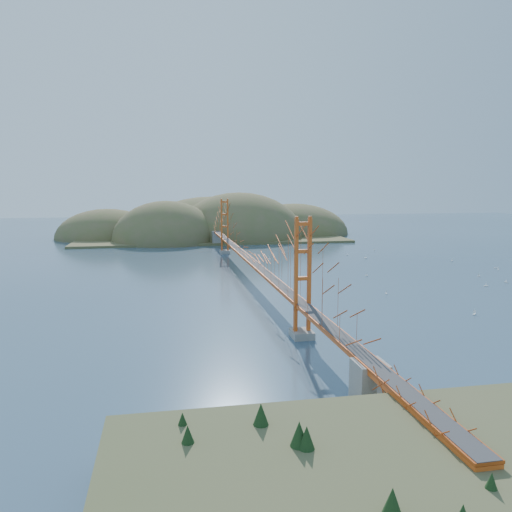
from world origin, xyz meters
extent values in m
plane|color=#314A62|center=(0.00, 0.00, 0.00)|extent=(320.00, 320.00, 0.00)
cube|color=gray|center=(0.00, -30.00, 0.35)|extent=(2.00, 2.40, 0.70)
cube|color=gray|center=(0.00, 30.00, 0.35)|extent=(2.00, 2.40, 0.70)
cube|color=#A93F12|center=(0.00, 0.00, 3.30)|extent=(1.40, 92.00, 0.16)
cube|color=#A93F12|center=(0.00, 0.00, 3.10)|extent=(1.33, 92.00, 0.24)
cube|color=#38383A|center=(0.00, 0.00, 3.40)|extent=(1.19, 92.00, 0.03)
cube|color=gray|center=(0.00, -46.00, 1.65)|extent=(2.00, 2.20, 3.30)
cube|color=gray|center=(0.00, 46.00, 1.65)|extent=(2.20, 2.60, 3.30)
cube|color=#A93F12|center=(0.00, -52.00, 3.30)|extent=(1.40, 12.00, 0.16)
cube|color=#A93F12|center=(0.00, -52.00, 3.05)|extent=(1.33, 12.00, 0.30)
cube|color=gray|center=(0.00, -56.00, 1.47)|extent=(0.50, 0.70, 2.95)
cube|color=gray|center=(0.00, -53.00, 1.47)|extent=(0.50, 0.70, 2.95)
cube|color=gray|center=(0.00, -50.00, 1.47)|extent=(0.50, 0.70, 2.95)
cube|color=gray|center=(0.00, -48.00, 1.47)|extent=(0.50, 0.70, 2.95)
cube|color=#59544C|center=(0.00, -48.50, 0.12)|extent=(9.00, 6.00, 0.24)
cube|color=maroon|center=(0.40, -47.80, 0.61)|extent=(3.70, 2.30, 0.75)
cube|color=gray|center=(0.40, -47.80, 1.04)|extent=(3.70, 2.30, 0.10)
cylinder|color=white|center=(0.40, -47.80, 1.49)|extent=(0.03, 0.03, 1.00)
cube|color=#47502D|center=(-4.00, -51.00, 0.90)|extent=(24.00, 3.00, 1.80)
cone|color=black|center=(-10.83, -54.11, 3.61)|extent=(0.86, 0.86, 1.22)
cone|color=black|center=(-7.42, -56.60, 3.56)|extent=(0.79, 0.79, 1.12)
cone|color=black|center=(-6.31, -55.18, 3.56)|extent=(0.79, 0.79, 1.12)
cone|color=black|center=(-11.45, -58.27, 3.39)|extent=(0.55, 0.55, 0.79)
cone|color=black|center=(-11.30, -58.74, 3.35)|extent=(0.49, 0.49, 0.70)
cone|color=black|center=(-9.24, -57.19, 3.34)|extent=(0.48, 0.48, 0.69)
cube|color=brown|center=(0.00, 64.00, 0.25)|extent=(70.00, 40.00, 0.60)
ellipsoid|color=brown|center=(-12.00, 56.00, 0.00)|extent=(28.00, 28.00, 21.00)
ellipsoid|color=brown|center=(8.00, 62.00, 0.00)|extent=(36.00, 36.00, 25.00)
ellipsoid|color=brown|center=(26.00, 70.00, 0.00)|extent=(32.00, 32.00, 18.00)
ellipsoid|color=brown|center=(-28.00, 68.00, 0.00)|extent=(28.00, 28.00, 16.00)
ellipsoid|color=brown|center=(2.00, 78.00, 0.00)|extent=(44.00, 44.00, 22.00)
cube|color=white|center=(41.67, 11.33, 0.06)|extent=(0.57, 0.46, 0.10)
cylinder|color=white|center=(41.67, 11.33, 0.37)|extent=(0.02, 0.02, 0.61)
cube|color=white|center=(32.94, -11.37, 0.06)|extent=(0.62, 0.36, 0.11)
cylinder|color=white|center=(32.94, -11.37, 0.38)|extent=(0.02, 0.02, 0.64)
cube|color=white|center=(44.54, 2.35, 0.06)|extent=(0.56, 0.47, 0.10)
cylinder|color=white|center=(44.54, 2.35, 0.36)|extent=(0.02, 0.02, 0.61)
cube|color=white|center=(26.82, 17.83, 0.07)|extent=(0.46, 0.63, 0.11)
cylinder|color=white|center=(26.82, 17.83, 0.40)|extent=(0.02, 0.02, 0.66)
cube|color=white|center=(14.75, 16.66, 0.06)|extent=(0.59, 0.42, 0.10)
cylinder|color=white|center=(14.75, 16.66, 0.37)|extent=(0.02, 0.02, 0.62)
cube|color=white|center=(36.72, -4.17, 0.06)|extent=(0.54, 0.30, 0.09)
cylinder|color=white|center=(36.72, -4.17, 0.33)|extent=(0.01, 0.01, 0.56)
cube|color=white|center=(16.51, -13.48, 0.05)|extent=(0.24, 0.51, 0.09)
cylinder|color=white|center=(16.51, -13.48, 0.32)|extent=(0.01, 0.01, 0.53)
cube|color=white|center=(33.74, 29.24, 0.05)|extent=(0.17, 0.48, 0.09)
cylinder|color=white|center=(33.74, 29.24, 0.31)|extent=(0.01, 0.01, 0.52)
cube|color=white|center=(43.96, 0.91, 0.05)|extent=(0.39, 0.49, 0.09)
cylinder|color=white|center=(43.96, 0.91, 0.32)|extent=(0.01, 0.01, 0.53)
cube|color=white|center=(19.30, -0.23, 0.05)|extent=(0.34, 0.52, 0.09)
cylinder|color=white|center=(19.30, -0.23, 0.33)|extent=(0.01, 0.01, 0.54)
cube|color=white|center=(7.58, 20.13, 0.06)|extent=(0.56, 0.25, 0.10)
cylinder|color=white|center=(7.58, 20.13, 0.35)|extent=(0.02, 0.02, 0.59)
cube|color=white|center=(24.68, 22.61, 0.05)|extent=(0.52, 0.24, 0.09)
cylinder|color=white|center=(24.68, 22.61, 0.33)|extent=(0.01, 0.01, 0.55)
cube|color=white|center=(37.71, -9.39, 0.06)|extent=(0.33, 0.59, 0.10)
cylinder|color=white|center=(37.71, -9.39, 0.36)|extent=(0.02, 0.02, 0.61)
cube|color=white|center=(21.54, -25.47, 0.06)|extent=(0.57, 0.53, 0.11)
cylinder|color=white|center=(21.54, -25.47, 0.38)|extent=(0.02, 0.02, 0.64)
camera|label=1|loc=(-12.91, -74.87, 14.63)|focal=35.00mm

